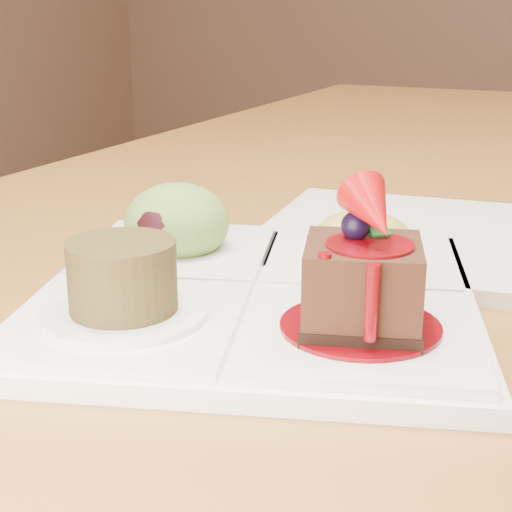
% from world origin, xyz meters
% --- Properties ---
extents(dining_table, '(1.00, 1.80, 0.75)m').
position_xyz_m(dining_table, '(0.00, 0.00, 0.68)').
color(dining_table, olive).
rests_on(dining_table, ground).
extents(sampler_plate, '(0.34, 0.34, 0.10)m').
position_xyz_m(sampler_plate, '(-0.08, -0.47, 0.77)').
color(sampler_plate, white).
rests_on(sampler_plate, dining_table).
extents(second_plate, '(0.26, 0.26, 0.01)m').
position_xyz_m(second_plate, '(-0.02, -0.30, 0.76)').
color(second_plate, white).
rests_on(second_plate, dining_table).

